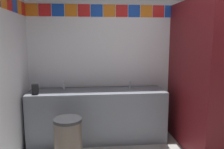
# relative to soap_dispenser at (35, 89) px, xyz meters

# --- Properties ---
(wall_back) EXTENTS (4.20, 0.09, 2.84)m
(wall_back) POSITION_rel_soap_dispenser_xyz_m (1.89, 0.50, 0.51)
(wall_back) COLOR silver
(wall_back) RESTS_ON ground_plane
(vanity_counter) EXTENTS (2.19, 0.58, 0.83)m
(vanity_counter) POSITION_rel_soap_dispenser_xyz_m (0.94, 0.17, -0.49)
(vanity_counter) COLOR slate
(vanity_counter) RESTS_ON ground_plane
(faucet_left) EXTENTS (0.04, 0.10, 0.14)m
(faucet_left) POSITION_rel_soap_dispenser_xyz_m (0.39, 0.26, -0.03)
(faucet_left) COLOR silver
(faucet_left) RESTS_ON vanity_counter
(faucet_right) EXTENTS (0.04, 0.10, 0.14)m
(faucet_right) POSITION_rel_soap_dispenser_xyz_m (1.48, 0.26, -0.03)
(faucet_right) COLOR silver
(faucet_right) RESTS_ON vanity_counter
(soap_dispenser) EXTENTS (0.09, 0.09, 0.16)m
(soap_dispenser) POSITION_rel_soap_dispenser_xyz_m (0.00, 0.00, 0.00)
(soap_dispenser) COLOR black
(soap_dispenser) RESTS_ON vanity_counter
(stall_divider) EXTENTS (0.92, 1.40, 2.21)m
(stall_divider) POSITION_rel_soap_dispenser_xyz_m (2.40, -0.49, 0.20)
(stall_divider) COLOR maroon
(stall_divider) RESTS_ON ground_plane
(toilet) EXTENTS (0.39, 0.49, 0.74)m
(toilet) POSITION_rel_soap_dispenser_xyz_m (2.70, 0.06, -0.60)
(toilet) COLOR white
(toilet) RESTS_ON ground_plane
(trash_bin) EXTENTS (0.38, 0.38, 0.61)m
(trash_bin) POSITION_rel_soap_dispenser_xyz_m (0.52, -0.51, -0.60)
(trash_bin) COLOR brown
(trash_bin) RESTS_ON ground_plane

